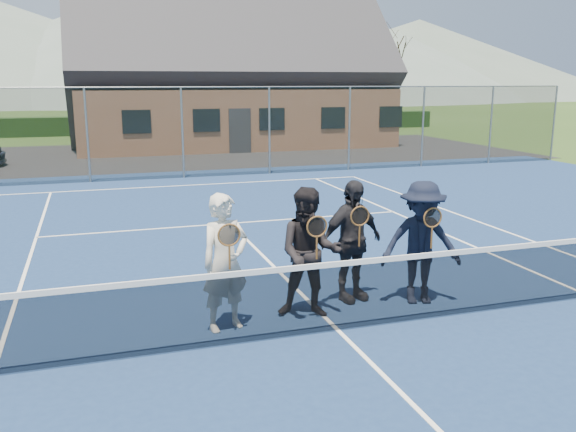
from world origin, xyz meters
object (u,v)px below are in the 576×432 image
object	(u,v)px
player_d	(421,243)
clubhouse	(230,65)
player_b	(310,253)
player_c	(351,241)
tennis_net	(339,293)
player_a	(225,262)

from	to	relation	value
player_d	clubhouse	bearing A→B (deg)	83.98
clubhouse	player_b	size ratio (longest dim) A/B	8.67
player_b	player_c	world-z (taller)	same
player_b	player_c	bearing A→B (deg)	27.06
player_c	player_d	distance (m)	1.00
clubhouse	tennis_net	bearing A→B (deg)	-99.46
player_a	player_c	world-z (taller)	same
tennis_net	player_d	world-z (taller)	player_d
player_d	player_c	bearing A→B (deg)	156.36
player_b	player_d	distance (m)	1.71
tennis_net	clubhouse	world-z (taller)	clubhouse
player_c	player_d	size ratio (longest dim) A/B	1.00
clubhouse	player_c	xyz separation A→B (m)	(-3.38, -22.97, -3.07)
player_b	player_d	xyz separation A→B (m)	(1.71, 0.00, -0.00)
player_b	player_d	world-z (taller)	same
tennis_net	player_a	world-z (taller)	player_a
clubhouse	player_a	size ratio (longest dim) A/B	8.67
tennis_net	player_c	bearing A→B (deg)	58.97
clubhouse	player_c	world-z (taller)	clubhouse
tennis_net	player_b	distance (m)	0.75
tennis_net	player_c	size ratio (longest dim) A/B	6.49
tennis_net	player_c	world-z (taller)	player_c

